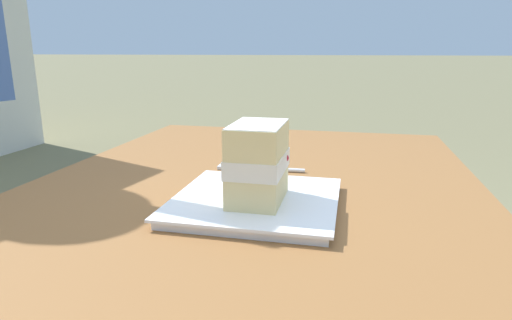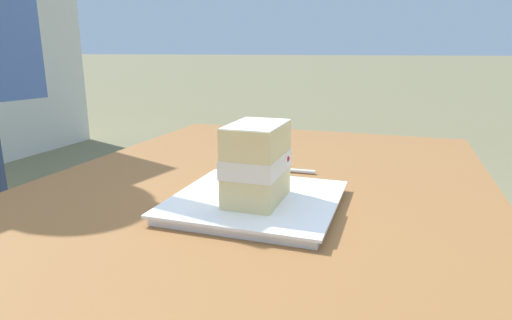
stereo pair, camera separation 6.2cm
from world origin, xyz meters
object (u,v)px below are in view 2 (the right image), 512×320
at_px(patio_table, 250,255).
at_px(cake_slice, 257,163).
at_px(dessert_plate, 256,202).
at_px(dessert_fork, 265,168).

distance_m(patio_table, cake_slice, 0.20).
relative_size(dessert_plate, dessert_fork, 1.41).
bearing_deg(patio_table, dessert_plate, -151.54).
height_order(dessert_plate, dessert_fork, dessert_plate).
bearing_deg(patio_table, dessert_fork, 7.19).
xyz_separation_m(dessert_plate, cake_slice, (-0.01, -0.01, 0.06)).
distance_m(cake_slice, dessert_fork, 0.23).
xyz_separation_m(patio_table, cake_slice, (-0.07, -0.03, 0.18)).
bearing_deg(dessert_plate, cake_slice, -157.76).
xyz_separation_m(patio_table, dessert_plate, (-0.05, -0.03, 0.12)).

